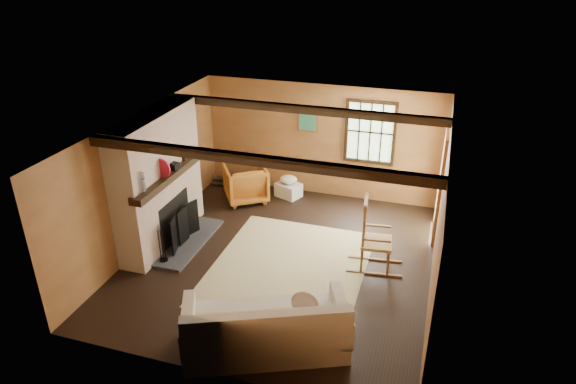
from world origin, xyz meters
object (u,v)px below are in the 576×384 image
at_px(sofa, 267,331).
at_px(laundry_basket, 288,190).
at_px(rocking_chair, 374,240).
at_px(fireplace, 160,185).
at_px(armchair, 246,183).

height_order(sofa, laundry_basket, sofa).
distance_m(rocking_chair, sofa, 2.59).
bearing_deg(fireplace, sofa, -37.99).
bearing_deg(laundry_basket, fireplace, -124.18).
xyz_separation_m(fireplace, sofa, (2.72, -2.13, -0.79)).
distance_m(sofa, armchair, 4.51).
relative_size(fireplace, rocking_chair, 1.89).
height_order(fireplace, armchair, fireplace).
bearing_deg(sofa, fireplace, 118.51).
xyz_separation_m(fireplace, rocking_chair, (3.75, 0.24, -0.57)).
xyz_separation_m(rocking_chair, laundry_basket, (-2.14, 2.15, -0.38)).
distance_m(laundry_basket, armchair, 0.94).
bearing_deg(armchair, sofa, 81.30).
relative_size(sofa, armchair, 2.79).
bearing_deg(rocking_chair, armchair, 53.03).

